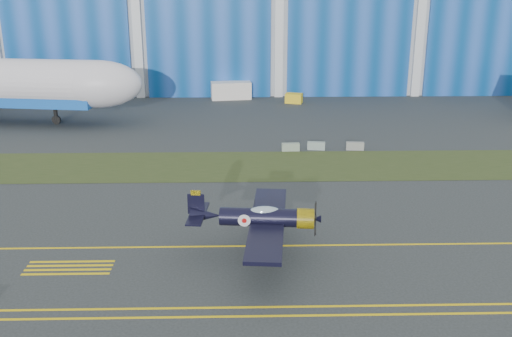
{
  "coord_description": "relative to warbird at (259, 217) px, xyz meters",
  "views": [
    {
      "loc": [
        -5.86,
        -45.58,
        19.88
      ],
      "look_at": [
        -4.73,
        2.34,
        3.66
      ],
      "focal_mm": 42.0,
      "sensor_mm": 36.0,
      "label": 1
    }
  ],
  "objects": [
    {
      "name": "ground",
      "position": [
        4.73,
        6.66,
        -3.06
      ],
      "size": [
        260.0,
        260.0,
        0.0
      ],
      "primitive_type": "plane",
      "color": "#333839",
      "rests_on": "ground"
    },
    {
      "name": "grass_median",
      "position": [
        4.73,
        20.66,
        -3.04
      ],
      "size": [
        260.0,
        10.0,
        0.02
      ],
      "primitive_type": "cube",
      "color": "#475128",
      "rests_on": "ground"
    },
    {
      "name": "taxiway_centreline",
      "position": [
        4.73,
        1.66,
        -3.05
      ],
      "size": [
        200.0,
        0.2,
        0.02
      ],
      "primitive_type": "cube",
      "color": "yellow",
      "rests_on": "ground"
    },
    {
      "name": "edge_line_near",
      "position": [
        4.73,
        -7.84,
        -3.05
      ],
      "size": [
        80.0,
        0.2,
        0.02
      ],
      "primitive_type": "cube",
      "color": "yellow",
      "rests_on": "ground"
    },
    {
      "name": "edge_line_far",
      "position": [
        4.73,
        -6.84,
        -3.05
      ],
      "size": [
        80.0,
        0.2,
        0.02
      ],
      "primitive_type": "cube",
      "color": "yellow",
      "rests_on": "ground"
    },
    {
      "name": "hold_short_ladder",
      "position": [
        -13.27,
        -1.44,
        -3.05
      ],
      "size": [
        6.0,
        2.4,
        0.02
      ],
      "primitive_type": null,
      "color": "yellow",
      "rests_on": "ground"
    },
    {
      "name": "warbird",
      "position": [
        0.0,
        0.0,
        0.0
      ],
      "size": [
        11.65,
        13.63,
        3.77
      ],
      "rotation": [
        0.0,
        0.0,
        -0.09
      ],
      "color": "black",
      "rests_on": "ground"
    },
    {
      "name": "shipping_container",
      "position": [
        -2.86,
        54.33,
        -1.72
      ],
      "size": [
        6.45,
        3.22,
        2.68
      ],
      "primitive_type": "cube",
      "rotation": [
        0.0,
        0.0,
        0.12
      ],
      "color": "white",
      "rests_on": "ground"
    },
    {
      "name": "tug",
      "position": [
        6.81,
        51.12,
        -2.32
      ],
      "size": [
        2.85,
        2.21,
        1.47
      ],
      "primitive_type": "cube",
      "rotation": [
        0.0,
        0.0,
        -0.28
      ],
      "color": "yellow",
      "rests_on": "ground"
    },
    {
      "name": "barrier_a",
      "position": [
        4.33,
        25.96,
        -2.61
      ],
      "size": [
        2.02,
        0.66,
        0.9
      ],
      "primitive_type": "cube",
      "rotation": [
        0.0,
        0.0,
        0.03
      ],
      "color": "gray",
      "rests_on": "ground"
    },
    {
      "name": "barrier_b",
      "position": [
        7.29,
        26.4,
        -2.61
      ],
      "size": [
        2.06,
        0.86,
        0.9
      ],
      "primitive_type": "cube",
      "rotation": [
        0.0,
        0.0,
        -0.13
      ],
      "color": "#889B95",
      "rests_on": "ground"
    },
    {
      "name": "barrier_c",
      "position": [
        11.71,
        26.21,
        -2.61
      ],
      "size": [
        2.05,
        0.78,
        0.9
      ],
      "primitive_type": "cube",
      "rotation": [
        0.0,
        0.0,
        -0.09
      ],
      "color": "gray",
      "rests_on": "ground"
    }
  ]
}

